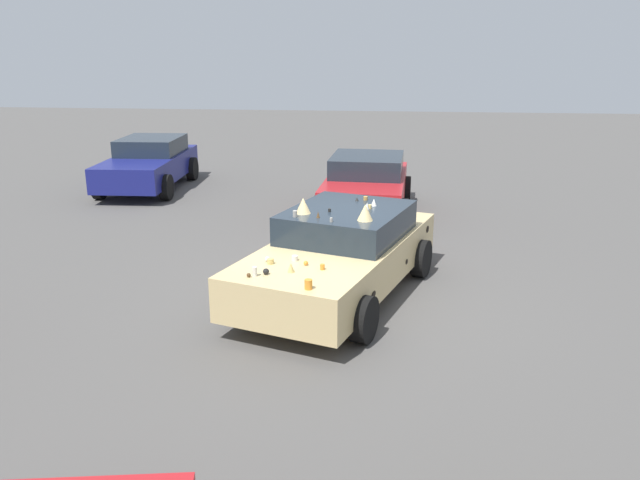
{
  "coord_description": "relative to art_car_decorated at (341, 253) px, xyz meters",
  "views": [
    {
      "loc": [
        -9.26,
        -0.73,
        3.75
      ],
      "look_at": [
        0.0,
        0.3,
        0.9
      ],
      "focal_mm": 35.57,
      "sensor_mm": 36.0,
      "label": 1
    }
  ],
  "objects": [
    {
      "name": "art_car_decorated",
      "position": [
        0.0,
        0.0,
        0.0
      ],
      "size": [
        4.77,
        3.1,
        1.58
      ],
      "rotation": [
        0.0,
        0.0,
        2.83
      ],
      "color": "#D8BC7F",
      "rests_on": "ground"
    },
    {
      "name": "parked_sedan_behind_left",
      "position": [
        7.24,
        5.85,
        0.01
      ],
      "size": [
        4.24,
        2.12,
        1.36
      ],
      "rotation": [
        0.0,
        0.0,
        3.19
      ],
      "color": "navy",
      "rests_on": "ground"
    },
    {
      "name": "ground_plane",
      "position": [
        -0.06,
        0.02,
        -0.69
      ],
      "size": [
        60.0,
        60.0,
        0.0
      ],
      "primitive_type": "plane",
      "color": "#514F4C"
    },
    {
      "name": "parked_sedan_far_right",
      "position": [
        5.17,
        -0.19,
        0.01
      ],
      "size": [
        4.01,
        2.16,
        1.34
      ],
      "rotation": [
        0.0,
        0.0,
        3.09
      ],
      "color": "red",
      "rests_on": "ground"
    }
  ]
}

